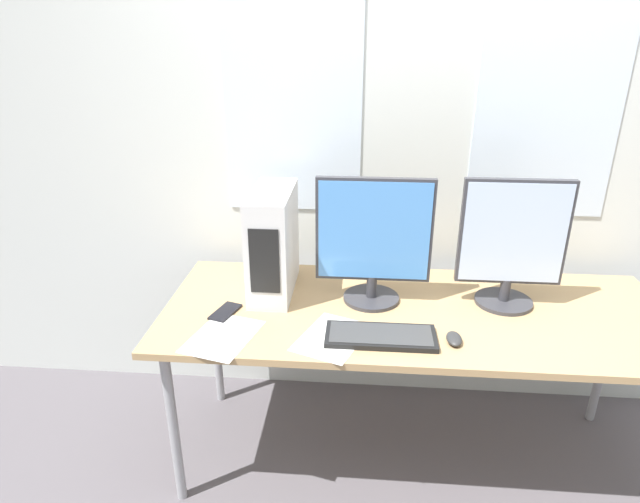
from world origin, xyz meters
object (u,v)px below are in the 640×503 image
object	(u,v)px
cell_phone	(225,312)
monitor_main	(374,240)
mouse	(454,339)
pc_tower	(273,242)
monitor_right_near	(512,243)
keyboard	(381,336)

from	to	relation	value
cell_phone	monitor_main	bearing A→B (deg)	33.11
mouse	pc_tower	bearing A→B (deg)	153.03
mouse	cell_phone	distance (m)	0.89
monitor_right_near	keyboard	bearing A→B (deg)	-148.24
monitor_main	keyboard	size ratio (longest dim) A/B	1.30
pc_tower	keyboard	size ratio (longest dim) A/B	1.10
monitor_right_near	mouse	world-z (taller)	monitor_right_near
monitor_right_near	cell_phone	size ratio (longest dim) A/B	3.25
monitor_right_near	mouse	bearing A→B (deg)	-127.88
monitor_main	mouse	size ratio (longest dim) A/B	5.40
monitor_main	monitor_right_near	bearing A→B (deg)	1.69
pc_tower	cell_phone	distance (m)	0.35
monitor_main	monitor_right_near	distance (m)	0.54
monitor_main	monitor_right_near	world-z (taller)	monitor_right_near
pc_tower	cell_phone	bearing A→B (deg)	-126.10
keyboard	mouse	size ratio (longest dim) A/B	4.17
mouse	cell_phone	size ratio (longest dim) A/B	0.60
keyboard	monitor_right_near	bearing A→B (deg)	31.76
monitor_right_near	cell_phone	xyz separation A→B (m)	(-1.12, -0.18, -0.26)
keyboard	mouse	bearing A→B (deg)	-0.20
mouse	cell_phone	xyz separation A→B (m)	(-0.87, 0.14, -0.01)
cell_phone	keyboard	bearing A→B (deg)	4.79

